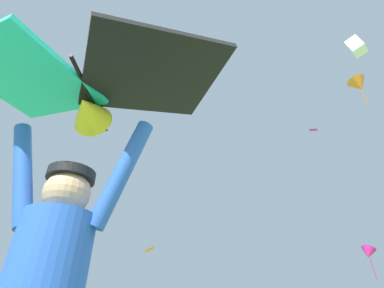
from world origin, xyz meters
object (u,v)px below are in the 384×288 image
at_px(distant_kite_blue_low_left, 87,232).
at_px(distant_kite_magenta_overhead_distant, 313,129).
at_px(distant_kite_magenta_high_right, 368,253).
at_px(distant_kite_orange_mid_left, 149,249).
at_px(distant_kite_white_mid_right, 356,47).
at_px(distant_kite_orange_low_right, 359,85).
at_px(held_stunt_kite, 88,86).

height_order(distant_kite_blue_low_left, distant_kite_magenta_overhead_distant, distant_kite_magenta_overhead_distant).
bearing_deg(distant_kite_magenta_high_right, distant_kite_orange_mid_left, 179.84).
height_order(distant_kite_white_mid_right, distant_kite_blue_low_left, distant_kite_white_mid_right).
bearing_deg(distant_kite_blue_low_left, distant_kite_orange_mid_left, 101.75).
height_order(distant_kite_orange_mid_left, distant_kite_orange_low_right, distant_kite_orange_low_right).
height_order(held_stunt_kite, distant_kite_blue_low_left, distant_kite_blue_low_left).
height_order(distant_kite_orange_low_right, distant_kite_magenta_high_right, distant_kite_orange_low_right).
bearing_deg(distant_kite_blue_low_left, distant_kite_orange_low_right, 23.11).
xyz_separation_m(distant_kite_magenta_high_right, distant_kite_magenta_overhead_distant, (-2.87, -6.29, 8.15)).
relative_size(held_stunt_kite, distant_kite_blue_low_left, 0.82).
relative_size(distant_kite_white_mid_right, distant_kite_orange_mid_left, 1.02).
height_order(distant_kite_white_mid_right, distant_kite_magenta_overhead_distant, distant_kite_magenta_overhead_distant).
bearing_deg(distant_kite_white_mid_right, distant_kite_magenta_high_right, 83.87).
height_order(distant_kite_orange_mid_left, distant_kite_magenta_high_right, distant_kite_orange_mid_left).
relative_size(distant_kite_orange_low_right, distant_kite_magenta_high_right, 1.15).
distance_m(distant_kite_orange_mid_left, distant_kite_blue_low_left, 15.46).
xyz_separation_m(distant_kite_orange_mid_left, distant_kite_magenta_overhead_distant, (15.76, -6.34, 6.73)).
relative_size(held_stunt_kite, distant_kite_orange_mid_left, 1.57).
distance_m(distant_kite_magenta_high_right, distant_kite_magenta_overhead_distant, 10.68).
height_order(distant_kite_white_mid_right, distant_kite_orange_mid_left, distant_kite_white_mid_right).
xyz_separation_m(distant_kite_white_mid_right, distant_kite_magenta_overhead_distant, (-1.30, 8.38, 0.70)).
xyz_separation_m(held_stunt_kite, distant_kite_magenta_overhead_distant, (5.52, 19.17, 12.15)).
xyz_separation_m(held_stunt_kite, distant_kite_blue_low_left, (-7.14, 10.63, 2.62)).
relative_size(held_stunt_kite, distant_kite_white_mid_right, 1.54).
xyz_separation_m(held_stunt_kite, distant_kite_magenta_high_right, (8.39, 25.46, 4.00)).
height_order(distant_kite_orange_low_right, distant_kite_magenta_overhead_distant, distant_kite_orange_low_right).
xyz_separation_m(held_stunt_kite, distant_kite_orange_mid_left, (-10.23, 25.51, 5.42)).
relative_size(held_stunt_kite, distant_kite_orange_low_right, 0.59).
bearing_deg(distant_kite_blue_low_left, held_stunt_kite, -56.12).
height_order(distant_kite_blue_low_left, distant_kite_magenta_high_right, distant_kite_magenta_high_right).
xyz_separation_m(distant_kite_orange_mid_left, distant_kite_orange_low_right, (19.43, -7.92, 9.14)).
xyz_separation_m(distant_kite_blue_low_left, distant_kite_magenta_overhead_distant, (12.66, 8.55, 9.53)).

